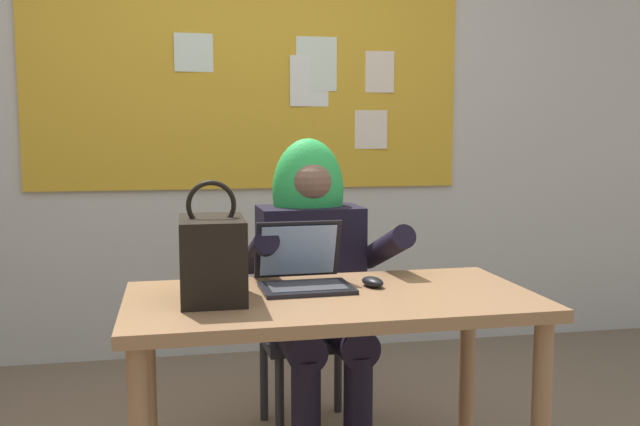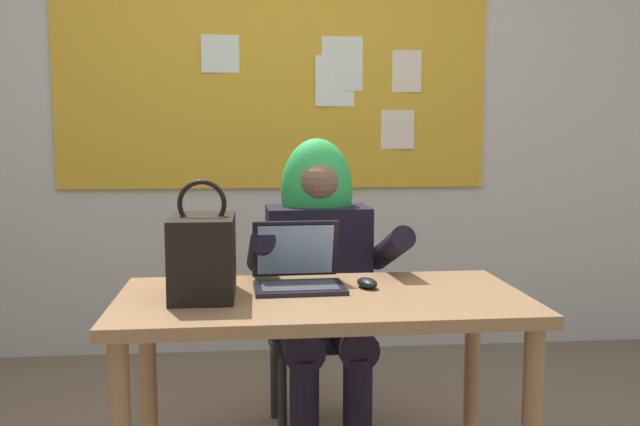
{
  "view_description": "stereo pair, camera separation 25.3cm",
  "coord_description": "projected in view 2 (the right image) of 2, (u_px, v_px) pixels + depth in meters",
  "views": [
    {
      "loc": [
        -0.36,
        -2.09,
        1.27
      ],
      "look_at": [
        0.13,
        0.38,
        0.97
      ],
      "focal_mm": 38.97,
      "sensor_mm": 36.0,
      "label": 1
    },
    {
      "loc": [
        -0.1,
        -2.13,
        1.27
      ],
      "look_at": [
        0.13,
        0.38,
        0.97
      ],
      "focal_mm": 38.97,
      "sensor_mm": 36.0,
      "label": 2
    }
  ],
  "objects": [
    {
      "name": "chair_at_desk",
      "position": [
        315.0,
        312.0,
        2.98
      ],
      "size": [
        0.45,
        0.45,
        0.89
      ],
      "rotation": [
        0.0,
        0.0,
        -1.5
      ],
      "color": "black",
      "rests_on": "ground"
    },
    {
      "name": "handbag",
      "position": [
        203.0,
        255.0,
        2.22
      ],
      "size": [
        0.2,
        0.3,
        0.38
      ],
      "rotation": [
        0.0,
        0.0,
        0.18
      ],
      "color": "black",
      "rests_on": "desk_main"
    },
    {
      "name": "wall_back_bulletin",
      "position": [
        274.0,
        116.0,
        3.93
      ],
      "size": [
        6.59,
        1.96,
        2.68
      ],
      "color": "beige",
      "rests_on": "ground"
    },
    {
      "name": "laptop",
      "position": [
        298.0,
        272.0,
        2.38
      ],
      "size": [
        0.31,
        0.3,
        0.22
      ],
      "rotation": [
        0.0,
        0.0,
        0.04
      ],
      "color": "black",
      "rests_on": "desk_main"
    },
    {
      "name": "desk_main",
      "position": [
        322.0,
        325.0,
        2.27
      ],
      "size": [
        1.33,
        0.69,
        0.74
      ],
      "rotation": [
        0.0,
        0.0,
        0.01
      ],
      "color": "#8E6642",
      "rests_on": "ground"
    },
    {
      "name": "computer_mouse",
      "position": [
        367.0,
        283.0,
        2.35
      ],
      "size": [
        0.09,
        0.12,
        0.03
      ],
      "primitive_type": "ellipsoid",
      "rotation": [
        0.0,
        0.0,
        0.28
      ],
      "color": "black",
      "rests_on": "desk_main"
    },
    {
      "name": "person_costumed",
      "position": [
        320.0,
        265.0,
        2.82
      ],
      "size": [
        0.61,
        0.62,
        1.24
      ],
      "rotation": [
        0.0,
        0.0,
        -1.53
      ],
      "color": "black",
      "rests_on": "ground"
    }
  ]
}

